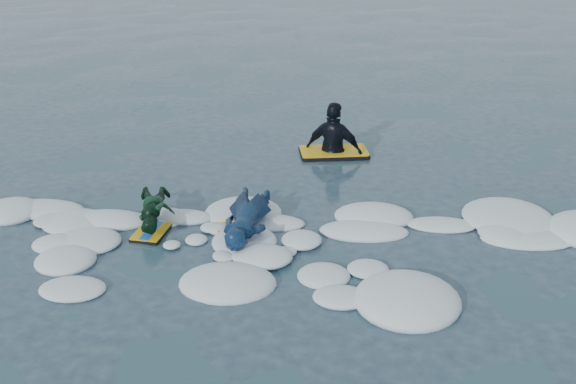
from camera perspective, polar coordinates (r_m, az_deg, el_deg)
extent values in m
plane|color=#1D3746|center=(8.95, -2.20, -6.89)|extent=(120.00, 120.00, 0.00)
cube|color=black|center=(9.79, -3.44, -3.84)|extent=(1.04, 1.30, 0.06)
cube|color=gold|center=(9.77, -3.45, -3.64)|extent=(1.01, 1.27, 0.02)
imported|color=navy|center=(9.91, -3.28, -2.08)|extent=(0.72, 1.75, 0.41)
cube|color=black|center=(10.23, -10.61, -3.02)|extent=(0.51, 0.81, 0.04)
cube|color=gold|center=(10.22, -10.62, -2.89)|extent=(0.49, 0.79, 0.01)
cube|color=blue|center=(10.22, -10.63, -2.84)|extent=(0.23, 0.73, 0.00)
imported|color=#103C23|center=(10.32, -10.42, -1.49)|extent=(0.70, 1.20, 0.43)
cube|color=black|center=(12.91, 3.64, 3.11)|extent=(1.31, 0.86, 0.06)
cube|color=gold|center=(12.89, 3.65, 3.28)|extent=(1.28, 0.83, 0.02)
imported|color=black|center=(12.90, 3.65, 3.18)|extent=(1.15, 0.73, 1.81)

